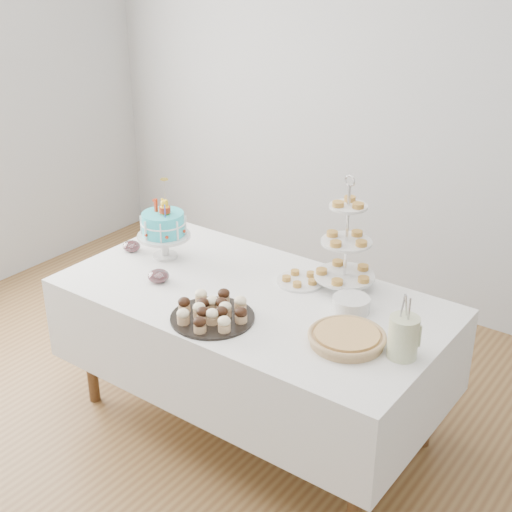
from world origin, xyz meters
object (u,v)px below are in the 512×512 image
Objects in this scene: table at (252,334)px; jam_bowl_a at (159,276)px; birthday_cake at (164,237)px; jam_bowl_b at (132,246)px; tiered_stand at (346,242)px; plate_stack at (351,304)px; utensil_pitcher at (403,336)px; cupcake_tray at (212,311)px; pastry_plate at (300,280)px; pie at (347,337)px.

table is 0.55m from jam_bowl_a.
jam_bowl_b is at bearing -157.65° from birthday_cake.
plate_stack is at bearing -52.14° from tiered_stand.
tiered_stand is 2.07× the size of utensil_pitcher.
table is 4.91× the size of cupcake_tray.
tiered_stand reaches higher than birthday_cake.
birthday_cake reaches higher than jam_bowl_b.
utensil_pitcher is at bearing 15.31° from cupcake_tray.
birthday_cake is at bearing 154.35° from utensil_pitcher.
cupcake_tray is 0.56m from pastry_plate.
jam_bowl_b is (-0.96, -0.23, 0.01)m from pastry_plate.
table is at bearing -163.10° from plate_stack.
cupcake_tray is 0.87m from utensil_pitcher.
cupcake_tray is at bearing -117.63° from tiered_stand.
plate_stack is at bearing 43.05° from cupcake_tray.
table is at bearing -116.82° from pastry_plate.
jam_bowl_a reaches higher than table.
tiered_stand reaches higher than table.
table is 5.62× the size of pie.
utensil_pitcher reaches higher than table.
plate_stack is (0.15, -0.19, -0.21)m from tiered_stand.
pie is 0.29m from plate_stack.
birthday_cake reaches higher than pie.
utensil_pitcher is at bearing -38.22° from tiered_stand.
table is 0.88m from jam_bowl_b.
tiered_stand is at bearing 24.09° from birthday_cake.
pastry_plate is 2.49× the size of jam_bowl_b.
plate_stack is 0.62× the size of utensil_pitcher.
jam_bowl_b is at bearing 159.39° from cupcake_tray.
tiered_stand is 3.32× the size of plate_stack.
plate_stack is (0.48, 0.44, -0.01)m from cupcake_tray.
table is 4.37× the size of birthday_cake.
tiered_stand is 0.96m from jam_bowl_a.
birthday_cake reaches higher than utensil_pitcher.
birthday_cake is at bearing -166.57° from pastry_plate.
cupcake_tray reaches higher than jam_bowl_a.
plate_stack is 1.32m from jam_bowl_b.
jam_bowl_a reaches higher than pastry_plate.
cupcake_tray is 0.66× the size of tiered_stand.
pie is 3.12× the size of jam_bowl_a.
plate_stack is 1.82× the size of jam_bowl_b.
plate_stack is 0.99m from jam_bowl_a.
pastry_plate is at bearing 163.63° from plate_stack.
utensil_pitcher is at bearing -4.78° from table.
utensil_pitcher reaches higher than jam_bowl_b.
birthday_cake reaches higher than plate_stack.
cupcake_tray is at bearing 174.91° from utensil_pitcher.
pastry_plate is 0.99m from jam_bowl_b.
table is 10.82× the size of plate_stack.
pie is at bearing -37.48° from pastry_plate.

